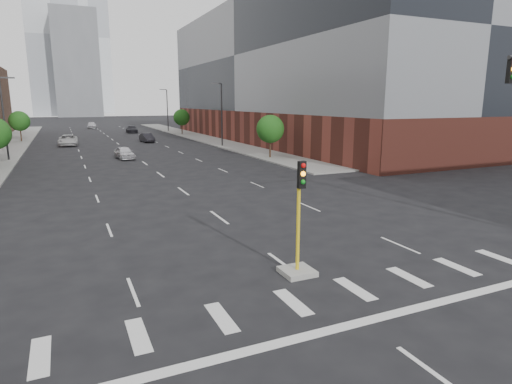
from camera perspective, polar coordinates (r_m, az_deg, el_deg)
sidewalk_left_far at (r=79.00m, az=-29.55°, el=5.78°), size 5.00×92.00×0.15m
sidewalk_right_far at (r=81.90m, az=-8.07°, el=7.37°), size 5.00×92.00×0.15m
building_right_main at (r=74.55m, az=6.04°, el=15.39°), size 24.00×70.00×22.00m
tower_left at (r=226.21m, az=-25.41°, el=18.12°), size 22.00×22.00×70.00m
tower_right at (r=267.11m, az=-21.35°, el=18.41°), size 20.00×20.00×80.00m
tower_mid at (r=205.14m, az=-22.84°, el=15.42°), size 18.00×18.00×44.00m
median_traffic_signal at (r=16.42m, az=5.63°, el=-7.73°), size 1.20×1.20×4.40m
streetlight_right_a at (r=63.09m, az=-4.68°, el=10.60°), size 1.60×0.22×9.07m
streetlight_right_b at (r=96.77m, az=-11.79°, el=10.86°), size 1.60×0.22×9.07m
streetlight_left at (r=54.72m, az=-30.52°, el=8.80°), size 1.60×0.22×9.07m
tree_left_far at (r=79.71m, az=-29.01°, el=8.28°), size 3.20×3.20×4.85m
tree_right_near at (r=49.55m, az=1.91°, el=8.39°), size 3.20×3.20×4.85m
tree_right_far at (r=87.22m, az=-9.90°, el=9.77°), size 3.20×3.20×4.85m
car_near_left at (r=51.63m, az=-17.16°, el=5.03°), size 2.13×4.36×1.43m
car_mid_right at (r=72.11m, az=-14.34°, el=7.03°), size 1.93×4.52×1.45m
car_far_left at (r=70.30m, az=-23.78°, el=6.33°), size 2.90×5.89×1.61m
car_deep_right at (r=94.79m, az=-16.23°, el=8.04°), size 2.32×5.23×1.49m
car_distant at (r=112.81m, az=-21.06°, el=8.32°), size 2.37×5.01×1.66m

